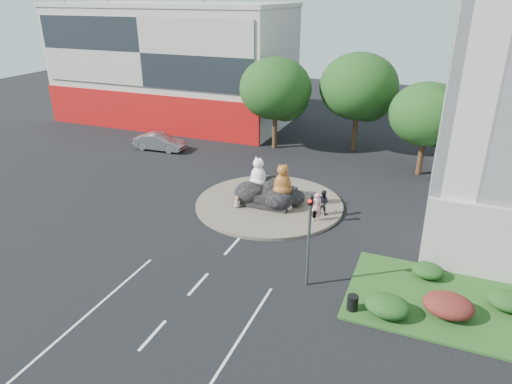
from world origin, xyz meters
TOP-DOWN VIEW (x-y plane):
  - ground at (0.00, 0.00)m, footprint 120.00×120.00m
  - roundabout_island at (0.00, 10.00)m, footprint 10.00×10.00m
  - rock_plinth at (0.00, 10.00)m, footprint 3.20×2.60m
  - shophouse_block at (-18.00, 27.91)m, footprint 25.20×12.30m
  - grass_verge at (12.00, 3.00)m, footprint 10.00×6.00m
  - tree_left at (-3.93, 22.06)m, footprint 6.46×6.46m
  - tree_mid at (3.07, 24.06)m, footprint 6.84×6.84m
  - tree_right at (9.07, 20.06)m, footprint 5.70×5.70m
  - hedge_near_green at (9.00, 1.00)m, footprint 2.00×1.60m
  - hedge_red at (11.50, 2.00)m, footprint 2.20×1.76m
  - hedge_mid_green at (14.00, 3.50)m, footprint 1.80×1.44m
  - hedge_back_green at (10.50, 4.80)m, footprint 1.60×1.28m
  - traffic_light at (5.10, 2.00)m, footprint 0.44×1.24m
  - street_lamp at (12.82, 8.00)m, footprint 2.34×0.22m
  - cat_white at (-0.96, 10.40)m, footprint 1.59×1.50m
  - cat_tabby at (1.01, 9.75)m, footprint 1.53×1.41m
  - kitten_calico at (-1.72, 8.49)m, footprint 0.65×0.66m
  - kitten_white at (1.58, 9.42)m, footprint 0.58×0.52m
  - pedestrian_pink at (3.65, 8.62)m, footprint 0.81×0.73m
  - pedestrian_dark at (3.79, 9.69)m, footprint 0.92×0.79m
  - parked_car at (-13.56, 17.37)m, footprint 4.77×1.96m
  - litter_bin at (7.50, 0.79)m, footprint 0.54×0.54m

SIDE VIEW (x-z plane):
  - ground at x=0.00m, z-range 0.00..0.00m
  - grass_verge at x=12.00m, z-range 0.00..0.12m
  - roundabout_island at x=0.00m, z-range 0.00..0.20m
  - litter_bin at x=7.50m, z-range 0.12..0.83m
  - hedge_back_green at x=10.50m, z-range 0.12..0.84m
  - hedge_mid_green at x=14.00m, z-range 0.12..0.93m
  - hedge_near_green at x=9.00m, z-range 0.12..1.02m
  - kitten_calico at x=-1.72m, z-range 0.20..1.03m
  - hedge_red at x=11.50m, z-range 0.12..1.11m
  - kitten_white at x=1.58m, z-range 0.20..1.06m
  - rock_plinth at x=0.00m, z-range 0.20..1.10m
  - parked_car at x=-13.56m, z-range 0.00..1.54m
  - pedestrian_dark at x=3.79m, z-range 0.20..1.85m
  - pedestrian_pink at x=3.65m, z-range 0.20..2.06m
  - cat_white at x=-0.96m, z-range 1.10..3.23m
  - cat_tabby at x=1.01m, z-range 1.10..3.25m
  - traffic_light at x=5.10m, z-range 1.12..6.12m
  - street_lamp at x=12.82m, z-range 0.52..8.58m
  - tree_right at x=9.07m, z-range 0.98..8.28m
  - tree_left at x=-3.93m, z-range 1.11..9.38m
  - tree_mid at x=3.07m, z-range 1.18..9.94m
  - shophouse_block at x=-18.00m, z-range -2.52..14.88m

